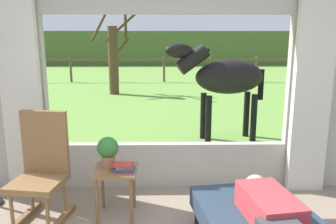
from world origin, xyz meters
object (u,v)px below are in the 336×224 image
book_stack (124,168)px  pasture_tree (114,56)px  reclining_person (277,221)px  potted_plant (108,150)px  side_table (116,177)px  rocking_chair (42,169)px  horse (225,78)px

book_stack → pasture_tree: bearing=98.6°
reclining_person → potted_plant: (-1.40, 1.09, 0.18)m
side_table → book_stack: book_stack is taller
potted_plant → pasture_tree: 8.05m
rocking_chair → potted_plant: bearing=18.6°
horse → side_table: bearing=139.7°
side_table → pasture_tree: 8.15m
side_table → pasture_tree: bearing=98.0°
rocking_chair → side_table: bearing=12.9°
reclining_person → horse: bearing=77.3°
reclining_person → side_table: bearing=133.4°
potted_plant → side_table: bearing=-36.9°
side_table → pasture_tree: (-1.13, 8.02, 0.86)m
rocking_chair → book_stack: (0.82, -0.01, 0.01)m
reclining_person → pasture_tree: pasture_tree is taller
rocking_chair → potted_plant: rocking_chair is taller
reclining_person → horse: (0.27, 3.68, 0.63)m
rocking_chair → horse: (2.32, 2.70, 0.61)m
reclining_person → pasture_tree: size_ratio=0.52×
book_stack → rocking_chair: bearing=179.5°
book_stack → potted_plant: bearing=145.1°
reclining_person → rocking_chair: size_ratio=1.28×
reclining_person → pasture_tree: (-2.45, 9.06, 0.76)m
rocking_chair → side_table: size_ratio=2.15×
book_stack → horse: (1.49, 2.71, 0.60)m
potted_plant → pasture_tree: (-1.05, 7.96, 0.58)m
side_table → potted_plant: (-0.08, 0.06, 0.28)m
potted_plant → pasture_tree: pasture_tree is taller
reclining_person → potted_plant: potted_plant is taller
horse → pasture_tree: (-2.72, 5.38, 0.13)m
pasture_tree → side_table: bearing=-82.0°
rocking_chair → book_stack: 0.82m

